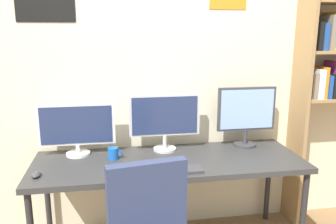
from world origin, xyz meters
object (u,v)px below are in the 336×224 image
object	(u,v)px
monitor_center	(165,119)
keyboard_main	(175,170)
desk	(169,166)
monitor_right	(246,113)
mouse_right_side	(131,168)
monitor_left	(77,128)
mouse_left_side	(36,175)
coffee_mug	(113,153)

from	to	relation	value
monitor_center	keyboard_main	bearing A→B (deg)	-90.00
desk	monitor_right	world-z (taller)	monitor_right
keyboard_main	desk	bearing A→B (deg)	90.00
monitor_center	mouse_right_side	bearing A→B (deg)	-128.41
monitor_left	monitor_center	xyz separation A→B (m)	(0.67, -0.00, 0.04)
monitor_right	mouse_left_side	bearing A→B (deg)	-166.55
keyboard_main	monitor_center	bearing A→B (deg)	90.00
keyboard_main	mouse_left_side	xyz separation A→B (m)	(-0.91, 0.06, 0.01)
monitor_center	keyboard_main	distance (m)	0.51
keyboard_main	coffee_mug	size ratio (longest dim) A/B	3.57
monitor_left	monitor_right	xyz separation A→B (m)	(1.34, -0.00, 0.06)
desk	monitor_left	world-z (taller)	monitor_left
mouse_left_side	mouse_right_side	world-z (taller)	same
keyboard_main	mouse_right_side	xyz separation A→B (m)	(-0.29, 0.07, 0.01)
keyboard_main	coffee_mug	distance (m)	0.51
monitor_center	monitor_right	size ratio (longest dim) A/B	1.14
monitor_left	monitor_right	world-z (taller)	monitor_right
mouse_left_side	monitor_left	bearing A→B (deg)	58.06
monitor_center	monitor_right	bearing A→B (deg)	-0.00
desk	monitor_right	bearing A→B (deg)	17.53
monitor_center	mouse_right_side	distance (m)	0.53
monitor_right	coffee_mug	xyz separation A→B (m)	(-1.08, -0.14, -0.23)
mouse_left_side	mouse_right_side	distance (m)	0.62
monitor_center	coffee_mug	size ratio (longest dim) A/B	5.26
desk	monitor_left	size ratio (longest dim) A/B	3.46
monitor_right	coffee_mug	world-z (taller)	monitor_right
keyboard_main	mouse_left_side	bearing A→B (deg)	175.93
mouse_right_side	coffee_mug	world-z (taller)	coffee_mug
mouse_right_side	monitor_center	bearing A→B (deg)	51.59
mouse_right_side	mouse_left_side	bearing A→B (deg)	-179.12
desk	monitor_center	world-z (taller)	monitor_center
monitor_center	mouse_left_side	size ratio (longest dim) A/B	5.81
monitor_center	coffee_mug	distance (m)	0.48
desk	mouse_right_side	distance (m)	0.34
desk	coffee_mug	size ratio (longest dim) A/B	18.72
monitor_left	coffee_mug	distance (m)	0.35
mouse_right_side	coffee_mug	bearing A→B (deg)	116.27
monitor_left	monitor_right	bearing A→B (deg)	-0.00
mouse_right_side	desk	bearing A→B (deg)	28.11
monitor_center	mouse_left_side	bearing A→B (deg)	-157.40
monitor_right	mouse_right_side	world-z (taller)	monitor_right
monitor_left	mouse_right_side	bearing A→B (deg)	-44.11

